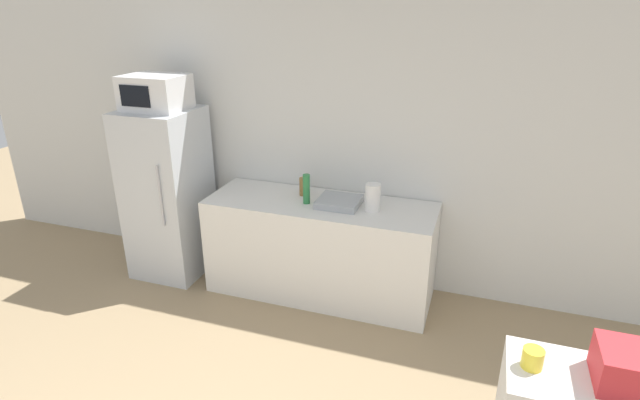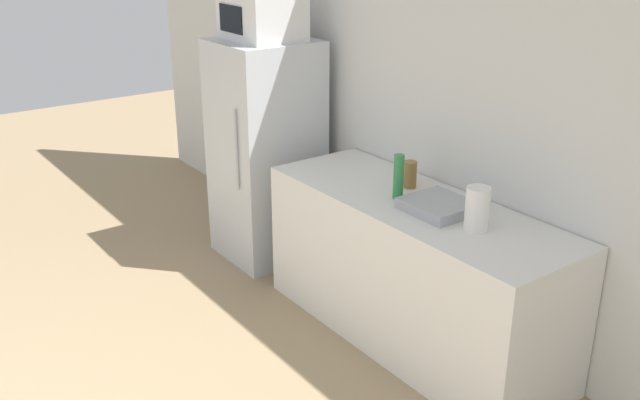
% 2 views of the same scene
% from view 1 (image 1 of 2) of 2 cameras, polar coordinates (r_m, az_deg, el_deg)
% --- Properties ---
extents(wall_back, '(8.00, 0.06, 2.60)m').
position_cam_1_polar(wall_back, '(4.40, 3.11, 6.50)').
color(wall_back, silver).
rests_on(wall_back, ground_plane).
extents(refrigerator, '(0.63, 0.67, 1.58)m').
position_cam_1_polar(refrigerator, '(4.86, -16.98, 0.71)').
color(refrigerator, silver).
rests_on(refrigerator, ground_plane).
extents(microwave, '(0.52, 0.42, 0.29)m').
position_cam_1_polar(microwave, '(4.61, -18.30, 11.60)').
color(microwave, white).
rests_on(microwave, refrigerator).
extents(counter, '(1.96, 0.68, 0.87)m').
position_cam_1_polar(counter, '(4.41, 0.03, -5.54)').
color(counter, silver).
rests_on(counter, ground_plane).
extents(sink_basin, '(0.35, 0.32, 0.06)m').
position_cam_1_polar(sink_basin, '(4.17, 2.21, -0.21)').
color(sink_basin, '#9EA3A8').
rests_on(sink_basin, counter).
extents(bottle_tall, '(0.06, 0.06, 0.26)m').
position_cam_1_polar(bottle_tall, '(4.17, -1.56, 1.26)').
color(bottle_tall, '#2D7F42').
rests_on(bottle_tall, counter).
extents(bottle_short, '(0.08, 0.08, 0.16)m').
position_cam_1_polar(bottle_short, '(4.37, -1.87, 1.56)').
color(bottle_short, olive).
rests_on(bottle_short, counter).
extents(basket, '(0.24, 0.22, 0.15)m').
position_cam_1_polar(basket, '(2.23, 32.05, -16.07)').
color(basket, red).
rests_on(basket, shelf_cabinet).
extents(jar, '(0.08, 0.08, 0.08)m').
position_cam_1_polar(jar, '(2.17, 23.13, -16.30)').
color(jar, yellow).
rests_on(jar, shelf_cabinet).
extents(paper_towel_roll, '(0.12, 0.12, 0.23)m').
position_cam_1_polar(paper_towel_roll, '(4.05, 6.06, 0.28)').
color(paper_towel_roll, white).
rests_on(paper_towel_roll, counter).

